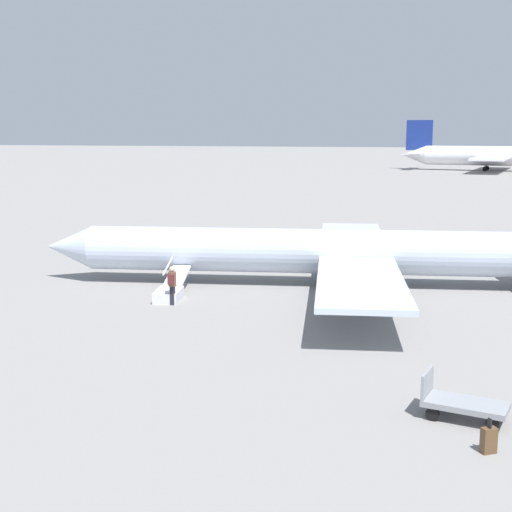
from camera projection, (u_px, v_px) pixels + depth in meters
name	position (u px, v px, depth m)	size (l,w,h in m)	color
ground_plane	(330.00, 285.00, 35.88)	(600.00, 600.00, 0.00)	gray
airplane_main	(348.00, 251.00, 35.49)	(29.95, 23.15, 5.84)	silver
airplane_far_left	(498.00, 156.00, 135.27)	(37.73, 28.52, 9.67)	white
boarding_stairs	(170.00, 291.00, 33.00)	(1.57, 4.11, 1.53)	silver
passenger	(172.00, 283.00, 31.67)	(0.37, 0.56, 1.74)	#23232D
luggage_cart	(461.00, 403.00, 19.17)	(2.40, 1.58, 1.22)	gray
suitcase	(489.00, 440.00, 17.18)	(0.42, 0.38, 0.88)	brown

